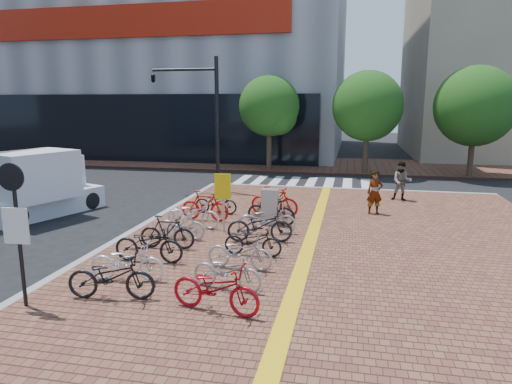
% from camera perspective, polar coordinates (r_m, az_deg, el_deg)
% --- Properties ---
extents(ground, '(120.00, 120.00, 0.00)m').
position_cam_1_polar(ground, '(12.31, -3.80, -9.80)').
color(ground, black).
rests_on(ground, ground).
extents(kerb_north, '(14.00, 0.25, 0.15)m').
position_cam_1_polar(kerb_north, '(23.47, 11.29, 0.28)').
color(kerb_north, gray).
rests_on(kerb_north, ground).
extents(far_sidewalk, '(70.00, 8.00, 0.15)m').
position_cam_1_polar(far_sidewalk, '(32.51, 6.20, 3.39)').
color(far_sidewalk, brown).
rests_on(far_sidewalk, ground).
extents(department_store, '(36.00, 24.27, 28.00)m').
position_cam_1_polar(department_store, '(48.05, -12.88, 22.33)').
color(department_store, gray).
rests_on(department_store, ground).
extents(crosswalk, '(7.50, 4.00, 0.01)m').
position_cam_1_polar(crosswalk, '(25.58, 5.74, 1.17)').
color(crosswalk, silver).
rests_on(crosswalk, ground).
extents(street_trees, '(16.20, 4.60, 6.35)m').
position_cam_1_polar(street_trees, '(28.59, 15.90, 10.09)').
color(street_trees, '#38281E').
rests_on(street_trees, far_sidewalk).
extents(bike_0, '(2.02, 0.97, 1.02)m').
position_cam_1_polar(bike_0, '(10.60, -17.64, -10.05)').
color(bike_0, black).
rests_on(bike_0, sidewalk).
extents(bike_1, '(1.89, 0.83, 0.96)m').
position_cam_1_polar(bike_1, '(11.53, -15.83, -8.36)').
color(bike_1, white).
rests_on(bike_1, sidewalk).
extents(bike_2, '(1.94, 0.72, 1.01)m').
position_cam_1_polar(bike_2, '(12.68, -13.26, -6.32)').
color(bike_2, black).
rests_on(bike_2, sidewalk).
extents(bike_3, '(1.68, 0.55, 1.00)m').
position_cam_1_polar(bike_3, '(13.70, -11.05, -4.94)').
color(bike_3, black).
rests_on(bike_3, sidewalk).
extents(bike_4, '(1.55, 0.44, 0.93)m').
position_cam_1_polar(bike_4, '(14.53, -9.31, -4.10)').
color(bike_4, silver).
rests_on(bike_4, sidewalk).
extents(bike_5, '(1.92, 0.74, 1.00)m').
position_cam_1_polar(bike_5, '(15.80, -7.87, -2.71)').
color(bike_5, white).
rests_on(bike_5, sidewalk).
extents(bike_6, '(1.88, 0.68, 1.10)m').
position_cam_1_polar(bike_6, '(16.71, -6.40, -1.72)').
color(bike_6, red).
rests_on(bike_6, sidewalk).
extents(bike_7, '(1.72, 0.68, 0.89)m').
position_cam_1_polar(bike_7, '(17.76, -5.02, -1.29)').
color(bike_7, black).
rests_on(bike_7, sidewalk).
extents(bike_8, '(2.06, 1.03, 1.03)m').
position_cam_1_polar(bike_8, '(9.55, -5.08, -11.89)').
color(bike_8, '#A60B19').
rests_on(bike_8, sidewalk).
extents(bike_9, '(1.79, 0.86, 0.90)m').
position_cam_1_polar(bike_9, '(10.63, -3.61, -9.79)').
color(bike_9, '#A5A6AA').
rests_on(bike_9, sidewalk).
extents(bike_10, '(1.77, 0.69, 0.92)m').
position_cam_1_polar(bike_10, '(11.86, -2.03, -7.49)').
color(bike_10, '#A9A9AD').
rests_on(bike_10, sidewalk).
extents(bike_11, '(1.68, 0.65, 0.87)m').
position_cam_1_polar(bike_11, '(12.86, -0.39, -6.10)').
color(bike_11, black).
rests_on(bike_11, sidewalk).
extents(bike_12, '(2.10, 1.03, 1.05)m').
position_cam_1_polar(bike_12, '(14.09, 0.49, -4.18)').
color(bike_12, black).
rests_on(bike_12, sidewalk).
extents(bike_13, '(2.01, 1.03, 1.01)m').
position_cam_1_polar(bike_13, '(14.94, 1.37, -3.39)').
color(bike_13, '#A7A7AB').
rests_on(bike_13, sidewalk).
extents(bike_14, '(1.84, 0.82, 1.07)m').
position_cam_1_polar(bike_14, '(16.03, 1.89, -2.27)').
color(bike_14, black).
rests_on(bike_14, sidewalk).
extents(bike_15, '(1.97, 0.90, 1.14)m').
position_cam_1_polar(bike_15, '(17.31, 2.30, -1.15)').
color(bike_15, '#B7150D').
rests_on(bike_15, sidewalk).
extents(pedestrian_a, '(0.69, 0.54, 1.68)m').
position_cam_1_polar(pedestrian_a, '(18.14, 14.62, -0.07)').
color(pedestrian_a, gray).
rests_on(pedestrian_a, sidewalk).
extents(pedestrian_b, '(0.90, 0.73, 1.72)m').
position_cam_1_polar(pedestrian_b, '(20.99, 17.76, 1.29)').
color(pedestrian_b, '#4D5162').
rests_on(pedestrian_b, sidewalk).
extents(utility_box, '(0.58, 0.42, 1.27)m').
position_cam_1_polar(utility_box, '(16.09, 1.78, -1.86)').
color(utility_box, '#B0B0B4').
rests_on(utility_box, sidewalk).
extents(yellow_sign, '(0.53, 0.16, 1.97)m').
position_cam_1_polar(yellow_sign, '(15.01, -4.13, 0.02)').
color(yellow_sign, '#B7B7BC').
rests_on(yellow_sign, sidewalk).
extents(notice_sign, '(0.57, 0.14, 3.06)m').
position_cam_1_polar(notice_sign, '(10.51, -27.82, -2.88)').
color(notice_sign, black).
rests_on(notice_sign, sidewalk).
extents(traffic_light_pole, '(3.42, 1.32, 6.36)m').
position_cam_1_polar(traffic_light_pole, '(22.47, -8.58, 11.36)').
color(traffic_light_pole, black).
rests_on(traffic_light_pole, sidewalk).
extents(box_truck, '(3.31, 4.88, 2.60)m').
position_cam_1_polar(box_truck, '(19.89, -25.39, 0.86)').
color(box_truck, silver).
rests_on(box_truck, ground).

